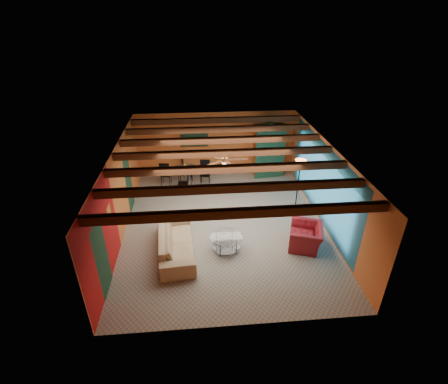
{
  "coord_description": "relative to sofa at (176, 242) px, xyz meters",
  "views": [
    {
      "loc": [
        -0.82,
        -9.06,
        6.3
      ],
      "look_at": [
        0.0,
        0.2,
        1.15
      ],
      "focal_mm": 26.53,
      "sensor_mm": 36.0,
      "label": 1
    }
  ],
  "objects": [
    {
      "name": "dining_table",
      "position": [
        0.22,
        4.31,
        0.15
      ],
      "size": [
        2.16,
        2.16,
        1.03
      ],
      "primitive_type": null,
      "rotation": [
        0.0,
        0.0,
        -0.1
      ],
      "color": "white",
      "rests_on": "ground"
    },
    {
      "name": "armoire",
      "position": [
        3.73,
        4.96,
        0.7
      ],
      "size": [
        1.28,
        0.76,
        2.12
      ],
      "primitive_type": "cube",
      "rotation": [
        0.0,
        0.0,
        0.14
      ],
      "color": "brown",
      "rests_on": "ground"
    },
    {
      "name": "floor_lamp",
      "position": [
        4.17,
        2.09,
        0.59
      ],
      "size": [
        0.44,
        0.44,
        1.9
      ],
      "primitive_type": null,
      "rotation": [
        0.0,
        0.0,
        -0.16
      ],
      "color": "black",
      "rests_on": "ground"
    },
    {
      "name": "ceiling_fan",
      "position": [
        1.53,
        1.26,
        2.0
      ],
      "size": [
        1.5,
        1.5,
        0.44
      ],
      "primitive_type": null,
      "color": "#472614",
      "rests_on": "ceiling"
    },
    {
      "name": "potted_plant",
      "position": [
        3.73,
        4.96,
        2.0
      ],
      "size": [
        0.48,
        0.43,
        0.49
      ],
      "primitive_type": "imported",
      "rotation": [
        0.0,
        0.0,
        -0.12
      ],
      "color": "#26661E",
      "rests_on": "armoire"
    },
    {
      "name": "armchair",
      "position": [
        3.86,
        -0.05,
        -0.01
      ],
      "size": [
        1.24,
        1.32,
        0.7
      ],
      "primitive_type": "imported",
      "rotation": [
        0.0,
        0.0,
        -1.9
      ],
      "color": "maroon",
      "rests_on": "ground"
    },
    {
      "name": "sofa",
      "position": [
        0.0,
        0.0,
        0.0
      ],
      "size": [
        1.17,
        2.56,
        0.73
      ],
      "primitive_type": "imported",
      "rotation": [
        0.0,
        0.0,
        1.65
      ],
      "color": "tan",
      "rests_on": "ground"
    },
    {
      "name": "coffee_table",
      "position": [
        1.47,
        -0.02,
        -0.12
      ],
      "size": [
        1.08,
        1.08,
        0.49
      ],
      "primitive_type": null,
      "rotation": [
        0.0,
        0.0,
        0.15
      ],
      "color": "silver",
      "rests_on": "ground"
    },
    {
      "name": "vase",
      "position": [
        0.22,
        4.31,
        0.76
      ],
      "size": [
        0.22,
        0.22,
        0.2
      ],
      "primitive_type": "imported",
      "rotation": [
        0.0,
        0.0,
        0.21
      ],
      "color": "orange",
      "rests_on": "dining_table"
    },
    {
      "name": "painting",
      "position": [
        0.63,
        5.22,
        1.29
      ],
      "size": [
        1.05,
        0.03,
        0.65
      ],
      "primitive_type": "cube",
      "color": "black",
      "rests_on": "wall_back"
    },
    {
      "name": "room",
      "position": [
        1.53,
        1.37,
        2.0
      ],
      "size": [
        6.52,
        8.01,
        2.71
      ],
      "color": "gray",
      "rests_on": "ground"
    }
  ]
}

